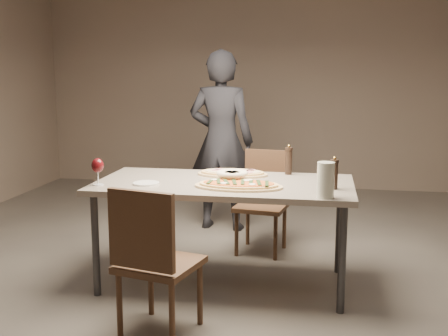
% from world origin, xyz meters
% --- Properties ---
extents(room, '(7.00, 7.00, 7.00)m').
position_xyz_m(room, '(0.00, 0.00, 1.40)').
color(room, '#5C564F').
rests_on(room, ground).
extents(dining_table, '(1.80, 0.90, 0.75)m').
position_xyz_m(dining_table, '(0.00, 0.00, 0.69)').
color(dining_table, gray).
rests_on(dining_table, ground).
extents(zucchini_pizza, '(0.60, 0.33, 0.05)m').
position_xyz_m(zucchini_pizza, '(0.13, -0.16, 0.77)').
color(zucchini_pizza, tan).
rests_on(zucchini_pizza, dining_table).
extents(ham_pizza, '(0.53, 0.29, 0.04)m').
position_xyz_m(ham_pizza, '(0.02, 0.26, 0.77)').
color(ham_pizza, tan).
rests_on(ham_pizza, dining_table).
extents(bread_basket, '(0.22, 0.22, 0.08)m').
position_xyz_m(bread_basket, '(0.06, 0.01, 0.80)').
color(bread_basket, beige).
rests_on(bread_basket, dining_table).
extents(oil_dish, '(0.14, 0.14, 0.02)m').
position_xyz_m(oil_dish, '(0.07, 0.11, 0.76)').
color(oil_dish, white).
rests_on(oil_dish, dining_table).
extents(pepper_mill_left, '(0.06, 0.06, 0.22)m').
position_xyz_m(pepper_mill_left, '(0.76, -0.10, 0.85)').
color(pepper_mill_left, black).
rests_on(pepper_mill_left, dining_table).
extents(pepper_mill_right, '(0.06, 0.06, 0.23)m').
position_xyz_m(pepper_mill_right, '(0.43, 0.37, 0.86)').
color(pepper_mill_right, black).
rests_on(pepper_mill_right, dining_table).
extents(carafe, '(0.11, 0.11, 0.22)m').
position_xyz_m(carafe, '(0.70, -0.38, 0.86)').
color(carafe, silver).
rests_on(carafe, dining_table).
extents(wine_glass, '(0.08, 0.08, 0.19)m').
position_xyz_m(wine_glass, '(-0.83, -0.26, 0.88)').
color(wine_glass, silver).
rests_on(wine_glass, dining_table).
extents(side_plate, '(0.18, 0.18, 0.01)m').
position_xyz_m(side_plate, '(-0.52, -0.17, 0.76)').
color(side_plate, white).
rests_on(side_plate, dining_table).
extents(chair_near, '(0.51, 0.51, 0.89)m').
position_xyz_m(chair_near, '(-0.26, -0.89, 0.50)').
color(chair_near, '#452D1D').
rests_on(chair_near, ground).
extents(chair_far, '(0.46, 0.46, 0.85)m').
position_xyz_m(chair_far, '(0.20, 0.83, 0.48)').
color(chair_far, '#452D1D').
rests_on(chair_far, ground).
extents(diner, '(0.66, 0.47, 1.72)m').
position_xyz_m(diner, '(-0.28, 1.42, 0.86)').
color(diner, black).
rests_on(diner, ground).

